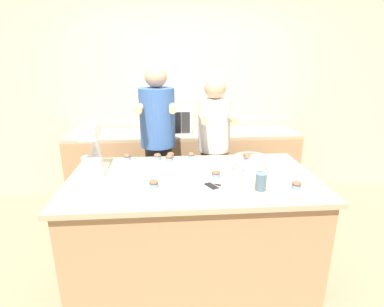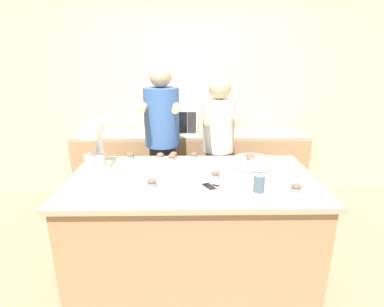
% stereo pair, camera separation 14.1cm
% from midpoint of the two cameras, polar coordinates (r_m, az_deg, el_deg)
% --- Properties ---
extents(ground_plane, '(16.00, 16.00, 0.00)m').
position_cam_midpoint_polar(ground_plane, '(2.85, -1.43, -21.13)').
color(ground_plane, '#937A5B').
extents(back_wall, '(10.00, 0.06, 2.70)m').
position_cam_midpoint_polar(back_wall, '(3.97, -2.94, 11.46)').
color(back_wall, beige).
rests_on(back_wall, ground_plane).
extents(island_counter, '(1.97, 1.08, 0.88)m').
position_cam_midpoint_polar(island_counter, '(2.59, -1.51, -13.51)').
color(island_counter, '#A87F56').
rests_on(island_counter, ground_plane).
extents(back_counter, '(2.80, 0.60, 0.91)m').
position_cam_midpoint_polar(back_counter, '(3.83, -2.58, -2.54)').
color(back_counter, '#A87F56').
rests_on(back_counter, ground_plane).
extents(person_left, '(0.36, 0.52, 1.73)m').
position_cam_midpoint_polar(person_left, '(3.09, -7.73, 1.08)').
color(person_left, '#232328').
rests_on(person_left, ground_plane).
extents(person_right, '(0.34, 0.50, 1.62)m').
position_cam_midpoint_polar(person_right, '(3.12, 2.87, 0.38)').
color(person_right, '#33384C').
rests_on(person_right, ground_plane).
extents(stand_mixer, '(0.20, 0.30, 0.40)m').
position_cam_midpoint_polar(stand_mixer, '(2.60, -19.91, 0.33)').
color(stand_mixer, white).
rests_on(stand_mixer, island_counter).
extents(mixing_bowl, '(0.30, 0.30, 0.13)m').
position_cam_midpoint_polar(mixing_bowl, '(2.51, 9.58, -1.98)').
color(mixing_bowl, '#BCBCC1').
rests_on(mixing_bowl, island_counter).
extents(baking_tray, '(0.38, 0.29, 0.04)m').
position_cam_midpoint_polar(baking_tray, '(2.56, -1.54, -2.59)').
color(baking_tray, silver).
rests_on(baking_tray, island_counter).
extents(microwave_oven, '(0.50, 0.36, 0.31)m').
position_cam_midpoint_polar(microwave_oven, '(3.66, -5.32, 6.39)').
color(microwave_oven, silver).
rests_on(microwave_oven, back_counter).
extents(cell_phone, '(0.13, 0.16, 0.01)m').
position_cam_midpoint_polar(cell_phone, '(2.21, 1.87, -6.33)').
color(cell_phone, silver).
rests_on(cell_phone, island_counter).
extents(drinking_glass, '(0.08, 0.08, 0.12)m').
position_cam_midpoint_polar(drinking_glass, '(2.19, 11.19, -5.34)').
color(drinking_glass, slate).
rests_on(drinking_glass, island_counter).
extents(knife, '(0.21, 0.10, 0.01)m').
position_cam_midpoint_polar(knife, '(2.24, 4.17, -6.16)').
color(knife, '#BCBCC1').
rests_on(knife, island_counter).
extents(cupcake_0, '(0.07, 0.07, 0.06)m').
position_cam_midpoint_polar(cupcake_0, '(2.84, 8.97, -0.45)').
color(cupcake_0, '#759EC6').
rests_on(cupcake_0, island_counter).
extents(cupcake_1, '(0.07, 0.07, 0.06)m').
position_cam_midpoint_polar(cupcake_1, '(2.81, -8.03, -0.57)').
color(cupcake_1, '#759EC6').
rests_on(cupcake_1, island_counter).
extents(cupcake_2, '(0.07, 0.07, 0.06)m').
position_cam_midpoint_polar(cupcake_2, '(2.76, -5.83, -0.83)').
color(cupcake_2, '#759EC6').
rests_on(cupcake_2, island_counter).
extents(cupcake_3, '(0.07, 0.07, 0.06)m').
position_cam_midpoint_polar(cupcake_3, '(2.83, -5.51, -0.34)').
color(cupcake_3, '#759EC6').
rests_on(cupcake_3, island_counter).
extents(cupcake_4, '(0.07, 0.07, 0.06)m').
position_cam_midpoint_polar(cupcake_4, '(2.28, 17.62, -5.76)').
color(cupcake_4, '#759EC6').
rests_on(cupcake_4, island_counter).
extents(cupcake_5, '(0.07, 0.07, 0.06)m').
position_cam_midpoint_polar(cupcake_5, '(2.85, -13.67, -0.64)').
color(cupcake_5, '#759EC6').
rests_on(cupcake_5, island_counter).
extents(cupcake_6, '(0.07, 0.07, 0.06)m').
position_cam_midpoint_polar(cupcake_6, '(2.82, -1.59, -0.36)').
color(cupcake_6, '#759EC6').
rests_on(cupcake_6, island_counter).
extents(cupcake_7, '(0.07, 0.07, 0.06)m').
position_cam_midpoint_polar(cupcake_7, '(2.23, -9.12, -5.71)').
color(cupcake_7, '#759EC6').
rests_on(cupcake_7, island_counter).
extents(cupcake_8, '(0.07, 0.07, 0.06)m').
position_cam_midpoint_polar(cupcake_8, '(2.76, 9.19, -0.97)').
color(cupcake_8, '#759EC6').
rests_on(cupcake_8, island_counter).
extents(cupcake_9, '(0.07, 0.07, 0.06)m').
position_cam_midpoint_polar(cupcake_9, '(2.38, 2.87, -3.91)').
color(cupcake_9, '#759EC6').
rests_on(cupcake_9, island_counter).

